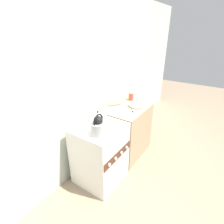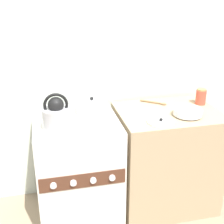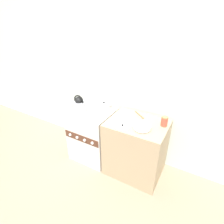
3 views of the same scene
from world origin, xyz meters
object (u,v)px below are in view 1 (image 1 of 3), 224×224
cooking_pot (98,116)px  loose_pot_lid (133,113)px  enamel_bowl (136,105)px  storage_jar (131,97)px  stove (100,154)px  kettle (98,127)px

cooking_pot → loose_pot_lid: (0.46, -0.29, -0.05)m
enamel_bowl → storage_jar: storage_jar is taller
stove → storage_jar: (1.05, 0.11, 0.49)m
loose_pot_lid → stove: bearing=164.8°
kettle → storage_jar: (1.19, 0.22, -0.03)m
enamel_bowl → loose_pot_lid: (-0.24, -0.07, -0.03)m
kettle → loose_pot_lid: kettle is taller
stove → enamel_bowl: size_ratio=3.91×
stove → kettle: (-0.14, -0.10, 0.52)m
stove → cooking_pot: cooking_pot is taller
stove → storage_jar: 1.17m
stove → cooking_pot: size_ratio=3.50×
kettle → storage_jar: kettle is taller
cooking_pot → stove: bearing=-137.8°
kettle → storage_jar: 1.21m
storage_jar → cooking_pot: bearing=179.1°
storage_jar → stove: bearing=-173.8°
kettle → enamel_bowl: (0.98, 0.01, -0.06)m
cooking_pot → enamel_bowl: bearing=-17.9°
kettle → enamel_bowl: 0.98m
enamel_bowl → storage_jar: size_ratio=1.64×
stove → kettle: size_ratio=3.21×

